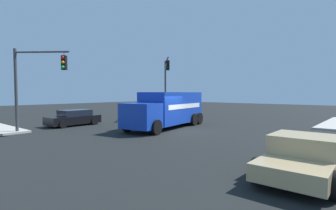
{
  "coord_description": "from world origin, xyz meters",
  "views": [
    {
      "loc": [
        -11.29,
        14.24,
        2.75
      ],
      "look_at": [
        1.79,
        -1.03,
        1.78
      ],
      "focal_mm": 27.07,
      "sensor_mm": 36.0,
      "label": 1
    }
  ],
  "objects_px": {
    "traffic_light_secondary": "(166,79)",
    "sedan_black": "(74,118)",
    "pickup_tan": "(306,154)",
    "traffic_light_primary": "(33,77)",
    "delivery_truck": "(168,109)"
  },
  "relations": [
    {
      "from": "traffic_light_secondary",
      "to": "delivery_truck",
      "type": "bearing_deg",
      "value": 132.04
    },
    {
      "from": "traffic_light_secondary",
      "to": "sedan_black",
      "type": "bearing_deg",
      "value": 80.39
    },
    {
      "from": "delivery_truck",
      "to": "sedan_black",
      "type": "distance_m",
      "value": 8.04
    },
    {
      "from": "delivery_truck",
      "to": "sedan_black",
      "type": "bearing_deg",
      "value": 31.74
    },
    {
      "from": "delivery_truck",
      "to": "pickup_tan",
      "type": "relative_size",
      "value": 1.63
    },
    {
      "from": "sedan_black",
      "to": "traffic_light_secondary",
      "type": "bearing_deg",
      "value": -99.61
    },
    {
      "from": "pickup_tan",
      "to": "traffic_light_primary",
      "type": "bearing_deg",
      "value": 7.91
    },
    {
      "from": "delivery_truck",
      "to": "pickup_tan",
      "type": "distance_m",
      "value": 12.57
    },
    {
      "from": "traffic_light_primary",
      "to": "pickup_tan",
      "type": "xyz_separation_m",
      "value": [
        -16.06,
        -2.23,
        -3.07
      ]
    },
    {
      "from": "delivery_truck",
      "to": "traffic_light_primary",
      "type": "bearing_deg",
      "value": 58.46
    },
    {
      "from": "traffic_light_primary",
      "to": "pickup_tan",
      "type": "relative_size",
      "value": 1.07
    },
    {
      "from": "traffic_light_secondary",
      "to": "sedan_black",
      "type": "xyz_separation_m",
      "value": [
        1.68,
        9.9,
        -3.59
      ]
    },
    {
      "from": "traffic_light_primary",
      "to": "traffic_light_secondary",
      "type": "bearing_deg",
      "value": -89.37
    },
    {
      "from": "traffic_light_primary",
      "to": "traffic_light_secondary",
      "type": "distance_m",
      "value": 13.8
    },
    {
      "from": "pickup_tan",
      "to": "sedan_black",
      "type": "relative_size",
      "value": 1.2
    }
  ]
}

